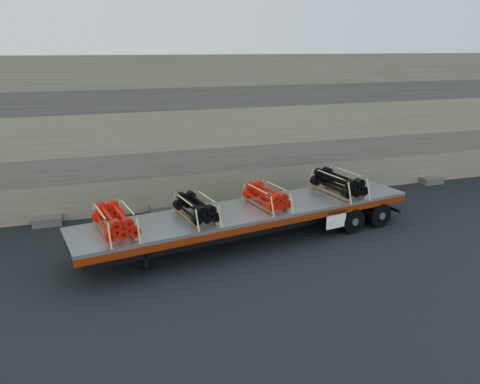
% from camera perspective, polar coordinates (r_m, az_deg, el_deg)
% --- Properties ---
extents(ground, '(120.00, 120.00, 0.00)m').
position_cam_1_polar(ground, '(18.39, 2.54, -6.20)').
color(ground, black).
rests_on(ground, ground).
extents(rock_wall, '(44.00, 3.00, 7.00)m').
position_cam_1_polar(rock_wall, '(23.35, -3.13, 7.85)').
color(rock_wall, '#7A6B54').
rests_on(rock_wall, ground).
extents(trailer, '(13.88, 4.80, 1.36)m').
position_cam_1_polar(trailer, '(18.28, 1.36, -4.02)').
color(trailer, '#A9ACB1').
rests_on(trailer, ground).
extents(bundle_front, '(1.46, 2.38, 0.79)m').
position_cam_1_polar(bundle_front, '(16.16, -15.00, -3.49)').
color(bundle_front, red).
rests_on(bundle_front, trailer).
extents(bundle_midfront, '(1.35, 2.20, 0.73)m').
position_cam_1_polar(bundle_midfront, '(16.98, -5.39, -2.03)').
color(bundle_midfront, black).
rests_on(bundle_midfront, trailer).
extents(bundle_midrear, '(1.34, 2.19, 0.73)m').
position_cam_1_polar(bundle_midrear, '(18.25, 3.26, -0.59)').
color(bundle_midrear, red).
rests_on(bundle_midrear, trailer).
extents(bundle_rear, '(1.57, 2.55, 0.85)m').
position_cam_1_polar(bundle_rear, '(20.23, 11.90, 1.03)').
color(bundle_rear, black).
rests_on(bundle_rear, trailer).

